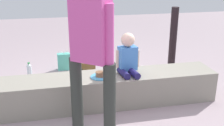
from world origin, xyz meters
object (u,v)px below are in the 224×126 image
(adult_standing, at_px, (91,39))
(child_seated, at_px, (128,56))
(gift_bag, at_px, (64,61))
(handbag_black_leather, at_px, (77,82))
(party_cup_red, at_px, (41,86))
(handbag_brown_canvas, at_px, (85,70))
(water_bottle_near_gift, at_px, (29,70))
(cake_plate, at_px, (100,75))
(cake_box_white, at_px, (139,73))

(adult_standing, bearing_deg, child_seated, 50.50)
(child_seated, xyz_separation_m, gift_bag, (-0.70, 1.25, -0.45))
(child_seated, relative_size, handbag_black_leather, 1.49)
(child_seated, relative_size, party_cup_red, 4.73)
(party_cup_red, xyz_separation_m, handbag_brown_canvas, (0.63, 0.28, 0.08))
(party_cup_red, xyz_separation_m, handbag_black_leather, (0.48, -0.12, 0.07))
(gift_bag, xyz_separation_m, water_bottle_near_gift, (-0.53, -0.17, -0.04))
(cake_plate, distance_m, party_cup_red, 0.99)
(adult_standing, relative_size, water_bottle_near_gift, 7.46)
(gift_bag, distance_m, water_bottle_near_gift, 0.56)
(gift_bag, distance_m, cake_box_white, 1.21)
(child_seated, bearing_deg, party_cup_red, 152.61)
(handbag_brown_canvas, bearing_deg, handbag_black_leather, -110.59)
(child_seated, bearing_deg, cake_box_white, 62.13)
(child_seated, bearing_deg, cake_plate, -169.99)
(water_bottle_near_gift, xyz_separation_m, handbag_black_leather, (0.66, -0.65, 0.02))
(adult_standing, distance_m, cake_box_white, 1.83)
(cake_plate, bearing_deg, child_seated, 10.01)
(child_seated, distance_m, gift_bag, 1.50)
(child_seated, distance_m, cake_plate, 0.40)
(adult_standing, xyz_separation_m, handbag_brown_canvas, (0.09, 1.44, -0.84))
(child_seated, relative_size, adult_standing, 0.30)
(adult_standing, xyz_separation_m, party_cup_red, (-0.54, 1.16, -0.92))
(child_seated, height_order, cake_box_white, child_seated)
(water_bottle_near_gift, relative_size, cake_box_white, 0.64)
(gift_bag, height_order, water_bottle_near_gift, gift_bag)
(child_seated, bearing_deg, handbag_black_leather, 143.09)
(adult_standing, height_order, cake_box_white, adult_standing)
(cake_plate, distance_m, gift_bag, 1.38)
(adult_standing, height_order, party_cup_red, adult_standing)
(party_cup_red, bearing_deg, adult_standing, -64.92)
(water_bottle_near_gift, bearing_deg, gift_bag, 17.94)
(cake_box_white, bearing_deg, cake_plate, -132.98)
(cake_plate, height_order, gift_bag, cake_plate)
(cake_box_white, bearing_deg, handbag_black_leather, -163.57)
(adult_standing, xyz_separation_m, cake_box_white, (0.88, 1.32, -0.91))
(water_bottle_near_gift, xyz_separation_m, cake_box_white, (1.60, -0.37, -0.04))
(adult_standing, relative_size, party_cup_red, 15.69)
(water_bottle_near_gift, xyz_separation_m, party_cup_red, (0.18, -0.54, -0.05))
(gift_bag, relative_size, party_cup_red, 3.00)
(child_seated, xyz_separation_m, water_bottle_near_gift, (-1.23, 1.08, -0.48))
(child_seated, bearing_deg, handbag_brown_canvas, 116.91)
(child_seated, relative_size, cake_box_white, 1.43)
(adult_standing, height_order, cake_plate, adult_standing)
(party_cup_red, relative_size, handbag_black_leather, 0.31)
(cake_box_white, bearing_deg, water_bottle_near_gift, 166.82)
(party_cup_red, bearing_deg, water_bottle_near_gift, 108.41)
(gift_bag, bearing_deg, handbag_brown_canvas, -56.67)
(adult_standing, relative_size, gift_bag, 5.23)
(cake_box_white, bearing_deg, party_cup_red, -173.46)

